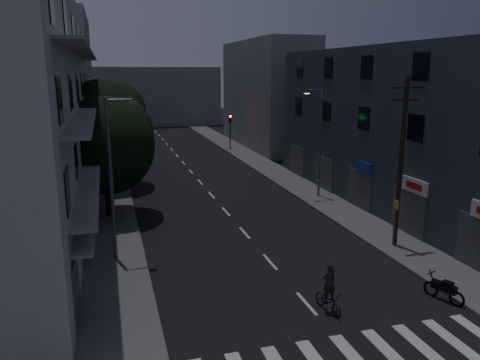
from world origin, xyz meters
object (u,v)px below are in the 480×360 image
cyclist (329,295)px  utility_pole (401,159)px  bus_stop_sign (395,215)px  motorcycle (444,290)px

cyclist → utility_pole: bearing=28.5°
utility_pole → bus_stop_sign: size_ratio=3.56×
utility_pole → cyclist: bearing=-141.0°
utility_pole → cyclist: utility_pole is taller
utility_pole → cyclist: (-6.65, -5.39, -4.17)m
bus_stop_sign → cyclist: size_ratio=1.22×
utility_pole → bus_stop_sign: utility_pole is taller
motorcycle → cyclist: size_ratio=0.85×
utility_pole → cyclist: 9.52m
bus_stop_sign → motorcycle: bus_stop_sign is taller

